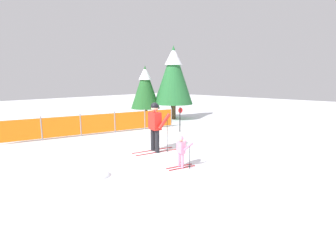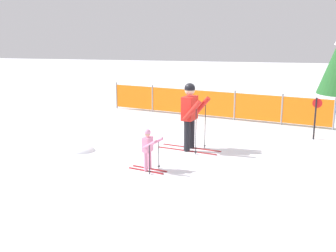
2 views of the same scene
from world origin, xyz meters
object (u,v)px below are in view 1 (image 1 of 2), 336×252
Objects in this scene: conifer_near at (173,74)px; skier_adult at (155,123)px; trail_marker at (180,116)px; safety_fence at (98,123)px; conifer_far at (145,86)px; skier_child at (181,149)px.

skier_adult is at bearing -142.33° from conifer_near.
trail_marker is (3.48, 1.81, -0.31)m from skier_adult.
safety_fence is 2.30× the size of conifer_far.
conifer_near is at bearing 46.91° from trail_marker.
conifer_far is at bearing 71.42° from skier_child.
trail_marker reaches higher than skier_child.
skier_child is at bearing -125.46° from conifer_far.
conifer_near is 3.84× the size of trail_marker.
trail_marker is at bearing 58.14° from skier_child.
skier_child is at bearing -136.26° from conifer_near.
skier_child is 0.12× the size of safety_fence.
trail_marker is (-2.97, -3.18, -2.20)m from conifer_near.
trail_marker is at bearing -133.09° from conifer_near.
conifer_far reaches higher than skier_child.
skier_adult is 2.07m from skier_child.
skier_child is at bearing -96.12° from skier_adult.
skier_adult is at bearing -152.58° from trail_marker.
safety_fence is at bearing 98.24° from skier_child.
conifer_near reaches higher than skier_adult.
conifer_near reaches higher than conifer_far.
conifer_far is at bearing 70.51° from trail_marker.
conifer_near is (1.42, -1.21, 0.80)m from conifer_far.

